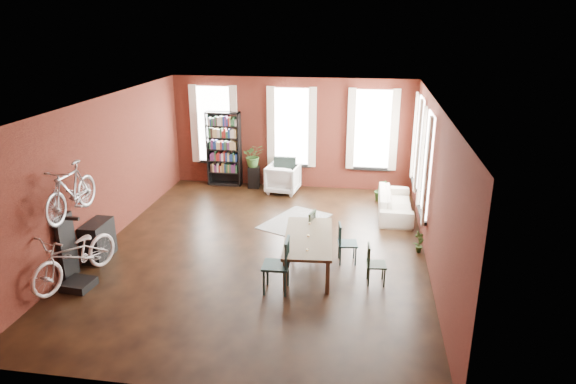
% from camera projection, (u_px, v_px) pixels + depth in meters
% --- Properties ---
extents(room, '(9.00, 9.04, 3.22)m').
position_uv_depth(room, '(277.00, 148.00, 11.02)').
color(room, black).
rests_on(room, ground).
extents(dining_table, '(1.09, 2.11, 0.70)m').
position_uv_depth(dining_table, '(308.00, 253.00, 10.24)').
color(dining_table, brown).
rests_on(dining_table, ground).
extents(dining_chair_a, '(0.49, 0.49, 1.04)m').
position_uv_depth(dining_chair_a, '(276.00, 265.00, 9.35)').
color(dining_chair_a, '#1A3B3A').
rests_on(dining_chair_a, ground).
extents(dining_chair_b, '(0.50, 0.50, 0.89)m').
position_uv_depth(dining_chair_b, '(304.00, 230.00, 11.07)').
color(dining_chair_b, black).
rests_on(dining_chair_b, ground).
extents(dining_chair_c, '(0.39, 0.39, 0.78)m').
position_uv_depth(dining_chair_c, '(376.00, 264.00, 9.66)').
color(dining_chair_c, black).
rests_on(dining_chair_c, ground).
extents(dining_chair_d, '(0.44, 0.44, 0.84)m').
position_uv_depth(dining_chair_d, '(348.00, 243.00, 10.49)').
color(dining_chair_d, '#193538').
rests_on(dining_chair_d, ground).
extents(bookshelf, '(1.00, 0.32, 2.20)m').
position_uv_depth(bookshelf, '(224.00, 149.00, 15.12)').
color(bookshelf, black).
rests_on(bookshelf, ground).
extents(white_armchair, '(0.96, 0.91, 0.89)m').
position_uv_depth(white_armchair, '(283.00, 177.00, 14.68)').
color(white_armchair, silver).
rests_on(white_armchair, ground).
extents(cream_sofa, '(0.61, 2.08, 0.81)m').
position_uv_depth(cream_sofa, '(395.00, 199.00, 13.04)').
color(cream_sofa, beige).
rests_on(cream_sofa, ground).
extents(striped_rug, '(1.79, 2.12, 0.01)m').
position_uv_depth(striped_rug, '(295.00, 221.00, 12.71)').
color(striped_rug, black).
rests_on(striped_rug, ground).
extents(bike_trainer, '(0.55, 0.55, 0.15)m').
position_uv_depth(bike_trainer, '(79.00, 284.00, 9.58)').
color(bike_trainer, black).
rests_on(bike_trainer, ground).
extents(bike_wall_rack, '(0.16, 0.60, 1.30)m').
position_uv_depth(bike_wall_rack, '(67.00, 247.00, 9.78)').
color(bike_wall_rack, black).
rests_on(bike_wall_rack, ground).
extents(console_table, '(0.40, 0.80, 0.80)m').
position_uv_depth(console_table, '(98.00, 240.00, 10.68)').
color(console_table, black).
rests_on(console_table, ground).
extents(plant_stand, '(0.34, 0.34, 0.63)m').
position_uv_depth(plant_stand, '(254.00, 177.00, 15.14)').
color(plant_stand, black).
rests_on(plant_stand, ground).
extents(plant_by_sofa, '(0.39, 0.64, 0.28)m').
position_uv_depth(plant_by_sofa, '(380.00, 196.00, 14.06)').
color(plant_by_sofa, '#285120').
rests_on(plant_by_sofa, ground).
extents(plant_small, '(0.50, 0.51, 0.17)m').
position_uv_depth(plant_small, '(418.00, 249.00, 11.03)').
color(plant_small, '#2F5020').
rests_on(plant_small, ground).
extents(bicycle_floor, '(0.94, 1.18, 1.97)m').
position_uv_depth(bicycle_floor, '(72.00, 232.00, 9.26)').
color(bicycle_floor, beige).
rests_on(bicycle_floor, bike_trainer).
extents(bicycle_hung, '(0.47, 1.00, 1.66)m').
position_uv_depth(bicycle_hung, '(68.00, 173.00, 9.26)').
color(bicycle_hung, '#A5A8AD').
rests_on(bicycle_hung, bike_wall_rack).
extents(plant_on_stand, '(0.80, 0.84, 0.52)m').
position_uv_depth(plant_on_stand, '(253.00, 158.00, 14.96)').
color(plant_on_stand, '#335D25').
rests_on(plant_on_stand, plant_stand).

